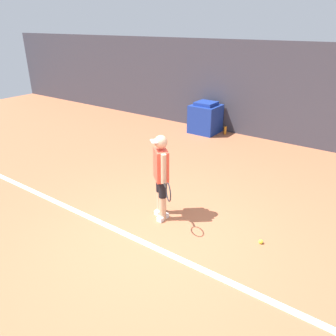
{
  "coord_description": "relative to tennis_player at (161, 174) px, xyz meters",
  "views": [
    {
      "loc": [
        2.69,
        -3.47,
        3.17
      ],
      "look_at": [
        -0.31,
        0.72,
        0.87
      ],
      "focal_mm": 35.0,
      "sensor_mm": 36.0,
      "label": 1
    }
  ],
  "objects": [
    {
      "name": "back_wall",
      "position": [
        0.31,
        5.23,
        0.53
      ],
      "size": [
        24.0,
        0.1,
        2.74
      ],
      "color": "#383842",
      "rests_on": "ground_plane"
    },
    {
      "name": "tennis_ball",
      "position": [
        1.73,
        0.27,
        -0.8
      ],
      "size": [
        0.07,
        0.07,
        0.07
      ],
      "color": "#D1E533",
      "rests_on": "ground_plane"
    },
    {
      "name": "ground_plane",
      "position": [
        0.31,
        -0.52,
        -0.83
      ],
      "size": [
        24.0,
        24.0,
        0.0
      ],
      "primitive_type": "plane",
      "color": "#B76642"
    },
    {
      "name": "covered_chair",
      "position": [
        -1.82,
        4.73,
        -0.38
      ],
      "size": [
        0.83,
        0.81,
        0.96
      ],
      "color": "navy",
      "rests_on": "ground_plane"
    },
    {
      "name": "court_baseline",
      "position": [
        0.31,
        -0.78,
        -0.83
      ],
      "size": [
        21.6,
        0.1,
        0.01
      ],
      "color": "white",
      "rests_on": "ground_plane"
    },
    {
      "name": "tennis_player",
      "position": [
        0.0,
        0.0,
        0.0
      ],
      "size": [
        0.71,
        0.65,
        1.51
      ],
      "rotation": [
        0.0,
        0.0,
        -0.72
      ],
      "color": "tan",
      "rests_on": "ground_plane"
    },
    {
      "name": "water_bottle",
      "position": [
        -1.21,
        4.92,
        -0.71
      ],
      "size": [
        0.08,
        0.08,
        0.27
      ],
      "color": "orange",
      "rests_on": "ground_plane"
    }
  ]
}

